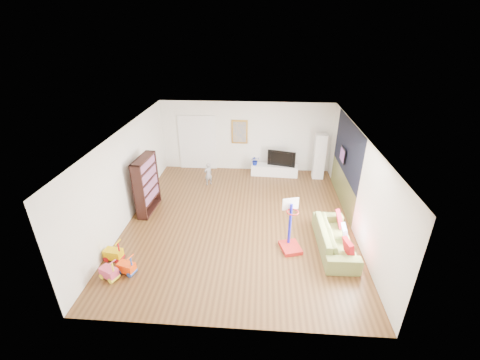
# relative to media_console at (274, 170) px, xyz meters

# --- Properties ---
(floor) EXTENTS (6.50, 7.50, 0.00)m
(floor) POSITION_rel_media_console_xyz_m (-1.12, -3.25, -0.21)
(floor) COLOR brown
(floor) RESTS_ON ground
(ceiling) EXTENTS (6.50, 7.50, 0.00)m
(ceiling) POSITION_rel_media_console_xyz_m (-1.12, -3.25, 2.49)
(ceiling) COLOR white
(ceiling) RESTS_ON ground
(wall_back) EXTENTS (6.50, 0.00, 2.70)m
(wall_back) POSITION_rel_media_console_xyz_m (-1.12, 0.50, 1.14)
(wall_back) COLOR silver
(wall_back) RESTS_ON ground
(wall_front) EXTENTS (6.50, 0.00, 2.70)m
(wall_front) POSITION_rel_media_console_xyz_m (-1.12, -7.00, 1.14)
(wall_front) COLOR silver
(wall_front) RESTS_ON ground
(wall_left) EXTENTS (0.00, 7.50, 2.70)m
(wall_left) POSITION_rel_media_console_xyz_m (-4.37, -3.25, 1.14)
(wall_left) COLOR silver
(wall_left) RESTS_ON ground
(wall_right) EXTENTS (0.00, 7.50, 2.70)m
(wall_right) POSITION_rel_media_console_xyz_m (2.13, -3.25, 1.14)
(wall_right) COLOR white
(wall_right) RESTS_ON ground
(navy_accent) EXTENTS (0.01, 3.20, 1.70)m
(navy_accent) POSITION_rel_media_console_xyz_m (2.11, -1.85, 1.64)
(navy_accent) COLOR black
(navy_accent) RESTS_ON wall_right
(olive_wainscot) EXTENTS (0.01, 3.20, 1.00)m
(olive_wainscot) POSITION_rel_media_console_xyz_m (2.11, -1.85, 0.29)
(olive_wainscot) COLOR brown
(olive_wainscot) RESTS_ON wall_right
(doorway) EXTENTS (1.45, 0.06, 2.10)m
(doorway) POSITION_rel_media_console_xyz_m (-3.02, 0.46, 0.84)
(doorway) COLOR white
(doorway) RESTS_ON ground
(painting_back) EXTENTS (0.62, 0.06, 0.92)m
(painting_back) POSITION_rel_media_console_xyz_m (-1.37, 0.46, 1.34)
(painting_back) COLOR gold
(painting_back) RESTS_ON wall_back
(artwork_right) EXTENTS (0.04, 0.56, 0.46)m
(artwork_right) POSITION_rel_media_console_xyz_m (2.05, -1.65, 1.34)
(artwork_right) COLOR #7F3F8C
(artwork_right) RESTS_ON wall_right
(media_console) EXTENTS (1.78, 0.53, 0.41)m
(media_console) POSITION_rel_media_console_xyz_m (0.00, 0.00, 0.00)
(media_console) COLOR white
(media_console) RESTS_ON ground
(tall_cabinet) EXTENTS (0.41, 0.41, 1.71)m
(tall_cabinet) POSITION_rel_media_console_xyz_m (1.63, -0.08, 0.65)
(tall_cabinet) COLOR white
(tall_cabinet) RESTS_ON ground
(bookshelf) EXTENTS (0.39, 1.23, 1.77)m
(bookshelf) POSITION_rel_media_console_xyz_m (-3.97, -2.84, 0.68)
(bookshelf) COLOR black
(bookshelf) RESTS_ON ground
(sofa) EXTENTS (0.88, 2.15, 0.62)m
(sofa) POSITION_rel_media_console_xyz_m (1.45, -4.36, 0.11)
(sofa) COLOR olive
(sofa) RESTS_ON ground
(basketball_hoop) EXTENTS (0.63, 0.71, 1.42)m
(basketball_hoop) POSITION_rel_media_console_xyz_m (0.31, -4.50, 0.50)
(basketball_hoop) COLOR #B31E19
(basketball_hoop) RESTS_ON ground
(ride_on_yellow) EXTENTS (0.46, 0.33, 0.57)m
(ride_on_yellow) POSITION_rel_media_console_xyz_m (-4.09, -5.22, 0.08)
(ride_on_yellow) COLOR #D9AE00
(ride_on_yellow) RESTS_ON ground
(ride_on_orange) EXTENTS (0.45, 0.35, 0.53)m
(ride_on_orange) POSITION_rel_media_console_xyz_m (-3.59, -5.65, 0.06)
(ride_on_orange) COLOR #FF4609
(ride_on_orange) RESTS_ON ground
(ride_on_pink) EXTENTS (0.48, 0.40, 0.54)m
(ride_on_pink) POSITION_rel_media_console_xyz_m (-3.92, -5.85, 0.07)
(ride_on_pink) COLOR #D04062
(ride_on_pink) RESTS_ON ground
(child) EXTENTS (0.36, 0.34, 0.83)m
(child) POSITION_rel_media_console_xyz_m (-2.40, -0.98, 0.21)
(child) COLOR gray
(child) RESTS_ON ground
(tv) EXTENTS (1.06, 0.39, 0.61)m
(tv) POSITION_rel_media_console_xyz_m (0.26, 0.04, 0.51)
(tv) COLOR black
(tv) RESTS_ON media_console
(vase_plant) EXTENTS (0.39, 0.36, 0.36)m
(vase_plant) POSITION_rel_media_console_xyz_m (-0.74, -0.02, 0.39)
(vase_plant) COLOR #0C1D94
(vase_plant) RESTS_ON media_console
(pillow_left) EXTENTS (0.20, 0.43, 0.41)m
(pillow_left) POSITION_rel_media_console_xyz_m (1.63, -4.96, 0.29)
(pillow_left) COLOR #B00F19
(pillow_left) RESTS_ON sofa
(pillow_center) EXTENTS (0.14, 0.41, 0.41)m
(pillow_center) POSITION_rel_media_console_xyz_m (1.67, -4.37, 0.29)
(pillow_center) COLOR white
(pillow_center) RESTS_ON sofa
(pillow_right) EXTENTS (0.13, 0.41, 0.41)m
(pillow_right) POSITION_rel_media_console_xyz_m (1.67, -3.72, 0.29)
(pillow_right) COLOR red
(pillow_right) RESTS_ON sofa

